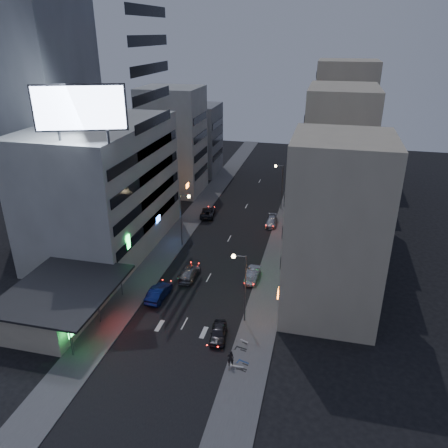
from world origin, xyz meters
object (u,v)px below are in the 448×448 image
(scooter_silver_a, at_px, (244,362))
(scooter_blue, at_px, (250,359))
(road_car_silver, at_px, (189,273))
(scooter_silver_b, at_px, (249,338))
(scooter_black_a, at_px, (248,365))
(scooter_black_b, at_px, (248,345))
(parked_car_left, at_px, (208,213))
(parked_car_right_far, at_px, (271,222))
(parked_car_right_near, at_px, (218,333))
(person, at_px, (231,358))
(parked_car_right_mid, at_px, (252,275))
(road_car_blue, at_px, (159,293))

(scooter_silver_a, relative_size, scooter_blue, 1.15)
(road_car_silver, distance_m, scooter_silver_b, 14.80)
(scooter_black_a, xyz_separation_m, scooter_black_b, (-0.56, 2.86, 0.03))
(scooter_blue, bearing_deg, parked_car_left, 38.83)
(parked_car_right_far, distance_m, scooter_silver_b, 30.22)
(parked_car_right_near, distance_m, road_car_silver, 12.79)
(person, height_order, scooter_silver_a, person)
(parked_car_right_mid, bearing_deg, scooter_blue, -79.52)
(parked_car_right_near, distance_m, scooter_black_b, 3.48)
(scooter_blue, bearing_deg, parked_car_right_mid, 26.30)
(parked_car_left, distance_m, scooter_blue, 37.01)
(scooter_blue, height_order, scooter_silver_b, scooter_blue)
(parked_car_right_far, bearing_deg, scooter_black_b, -88.99)
(scooter_silver_b, bearing_deg, scooter_black_b, -153.21)
(road_car_blue, xyz_separation_m, scooter_black_a, (12.59, -9.50, -0.17))
(parked_car_left, bearing_deg, road_car_blue, 84.90)
(parked_car_right_far, relative_size, scooter_silver_a, 2.31)
(parked_car_right_far, relative_size, road_car_silver, 0.91)
(person, xyz_separation_m, scooter_black_b, (1.13, 2.67, -0.33))
(scooter_silver_a, height_order, scooter_blue, scooter_silver_a)
(parked_car_right_near, xyz_separation_m, scooter_black_b, (3.29, -1.14, -0.03))
(road_car_blue, distance_m, person, 14.33)
(road_car_silver, xyz_separation_m, scooter_black_a, (10.50, -14.92, -0.08))
(scooter_blue, bearing_deg, parked_car_right_near, 68.54)
(person, relative_size, scooter_silver_b, 1.08)
(scooter_silver_a, relative_size, scooter_silver_b, 1.21)
(scooter_silver_a, xyz_separation_m, scooter_black_b, (-0.15, 2.56, -0.06))
(scooter_black_a, xyz_separation_m, scooter_silver_a, (-0.41, 0.30, 0.09))
(road_car_silver, distance_m, person, 17.17)
(scooter_blue, relative_size, scooter_silver_b, 1.05)
(parked_car_right_mid, height_order, road_car_blue, road_car_blue)
(scooter_silver_a, bearing_deg, scooter_blue, -36.00)
(parked_car_right_mid, relative_size, road_car_blue, 0.90)
(scooter_silver_a, height_order, scooter_black_b, scooter_silver_a)
(parked_car_left, height_order, road_car_blue, road_car_blue)
(scooter_black_b, bearing_deg, scooter_silver_b, 15.41)
(parked_car_right_mid, height_order, parked_car_left, parked_car_right_mid)
(scooter_blue, bearing_deg, scooter_black_b, 33.95)
(person, height_order, scooter_blue, person)
(road_car_silver, xyz_separation_m, scooter_silver_a, (10.09, -14.62, 0.00))
(parked_car_right_near, xyz_separation_m, scooter_black_a, (3.85, -4.00, -0.05))
(parked_car_right_near, bearing_deg, person, -68.18)
(person, xyz_separation_m, scooter_silver_b, (1.08, 3.71, -0.37))
(parked_car_right_near, distance_m, person, 4.39)
(parked_car_right_mid, bearing_deg, parked_car_left, 121.89)
(scooter_black_a, distance_m, scooter_blue, 0.91)
(parked_car_right_far, bearing_deg, person, -91.18)
(scooter_black_b, bearing_deg, scooter_silver_a, -164.44)
(road_car_silver, bearing_deg, scooter_silver_b, 132.58)
(parked_car_left, distance_m, scooter_black_a, 37.84)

